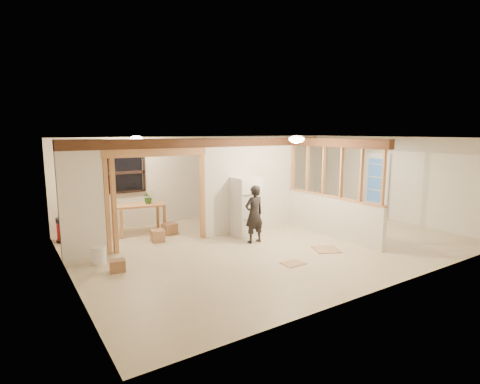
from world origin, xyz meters
TOP-DOWN VIEW (x-y plane):
  - floor at (0.00, 0.00)m, footprint 9.00×6.50m
  - ceiling at (0.00, 0.00)m, footprint 9.00×6.50m
  - wall_back at (0.00, 3.25)m, footprint 9.00×0.01m
  - wall_front at (0.00, -3.25)m, footprint 9.00×0.01m
  - wall_left at (-4.50, 0.00)m, footprint 0.01×6.50m
  - wall_right at (4.50, 0.00)m, footprint 0.01×6.50m
  - partition_left_stub at (-4.05, 1.20)m, footprint 0.90×0.12m
  - partition_center at (0.20, 1.20)m, footprint 2.80×0.12m
  - doorway_frame at (-2.40, 1.20)m, footprint 2.46×0.14m
  - header_beam_back at (-1.00, 1.20)m, footprint 7.00×0.18m
  - header_beam_right at (1.60, -0.40)m, footprint 0.18×3.30m
  - pony_wall at (1.60, -0.40)m, footprint 0.12×3.20m
  - stud_partition at (1.60, -0.40)m, footprint 0.14×3.20m
  - window_back at (-2.60, 3.17)m, footprint 1.12×0.10m
  - french_door at (4.42, 0.40)m, footprint 0.12×0.86m
  - ceiling_dome_main at (0.30, -0.50)m, footprint 0.36×0.36m
  - ceiling_dome_util at (-2.50, 2.30)m, footprint 0.32×0.32m
  - hanging_bulb at (-2.00, 1.60)m, footprint 0.07×0.07m
  - refrigerator at (-0.19, 0.84)m, footprint 0.62×0.60m
  - woman at (-0.40, 0.16)m, footprint 0.52×0.35m
  - work_table at (-2.42, 2.48)m, footprint 1.34×0.86m
  - potted_plant at (-2.20, 2.44)m, footprint 0.37×0.34m
  - shop_vac at (-4.20, 2.73)m, footprint 0.60×0.60m
  - bookshelf at (2.73, 3.05)m, footprint 0.81×0.27m
  - bucket at (-3.88, 0.66)m, footprint 0.32×0.32m
  - box_util_a at (-1.83, 1.96)m, footprint 0.39×0.36m
  - box_util_b at (-2.32, 1.51)m, footprint 0.34×0.34m
  - box_front at (-3.68, 0.02)m, footprint 0.32×0.28m
  - floor_panel_near at (0.65, -1.20)m, footprint 0.72×0.72m
  - floor_panel_far at (-0.57, -1.48)m, footprint 0.45×0.36m

SIDE VIEW (x-z plane):
  - floor at x=0.00m, z-range -0.01..0.00m
  - floor_panel_far at x=-0.57m, z-range 0.00..0.01m
  - floor_panel_near at x=0.65m, z-range 0.00..0.02m
  - box_front at x=-3.68m, z-range 0.00..0.23m
  - box_util_b at x=-2.32m, z-range 0.00..0.28m
  - box_util_a at x=-1.83m, z-range 0.00..0.29m
  - bucket at x=-3.88m, z-range 0.00..0.35m
  - shop_vac at x=-4.20m, z-range 0.00..0.60m
  - work_table at x=-2.42m, z-range 0.00..0.78m
  - pony_wall at x=1.60m, z-range 0.00..1.00m
  - woman at x=-0.40m, z-range 0.00..1.40m
  - refrigerator at x=-0.19m, z-range 0.00..1.50m
  - bookshelf at x=2.73m, z-range 0.00..1.61m
  - potted_plant at x=-2.20m, z-range 0.78..1.12m
  - french_door at x=4.42m, z-range 0.00..2.00m
  - doorway_frame at x=-2.40m, z-range 0.00..2.20m
  - wall_back at x=0.00m, z-range 0.00..2.50m
  - wall_front at x=0.00m, z-range 0.00..2.50m
  - wall_left at x=-4.50m, z-range 0.00..2.50m
  - wall_right at x=4.50m, z-range 0.00..2.50m
  - partition_left_stub at x=-4.05m, z-range 0.00..2.50m
  - partition_center at x=0.20m, z-range 0.00..2.50m
  - window_back at x=-2.60m, z-range 1.00..2.10m
  - stud_partition at x=1.60m, z-range 1.00..2.32m
  - hanging_bulb at x=-2.00m, z-range 2.15..2.22m
  - header_beam_back at x=-1.00m, z-range 2.27..2.49m
  - header_beam_right at x=1.60m, z-range 2.27..2.49m
  - ceiling_dome_main at x=0.30m, z-range 2.40..2.56m
  - ceiling_dome_util at x=-2.50m, z-range 2.41..2.55m
  - ceiling at x=0.00m, z-range 2.50..2.50m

